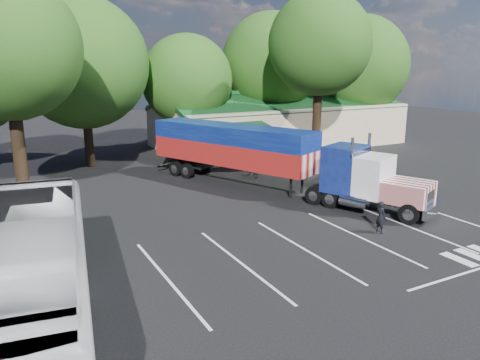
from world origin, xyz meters
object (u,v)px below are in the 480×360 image
semi_truck (263,153)px  woman (381,217)px  bicycle (252,171)px  tour_bus (31,284)px  silver_sedan (221,154)px

semi_truck → woman: bearing=-108.7°
bicycle → semi_truck: bearing=-109.9°
semi_truck → woman: size_ratio=12.06×
woman → tour_bus: (-15.70, -2.00, 1.05)m
semi_truck → bicycle: bearing=48.9°
semi_truck → silver_sedan: size_ratio=4.48×
semi_truck → tour_bus: semi_truck is taller
woman → bicycle: size_ratio=0.97×
tour_bus → silver_sedan: bearing=60.5°
woman → silver_sedan: (0.50, 18.77, -0.09)m
woman → semi_truck: bearing=5.6°
semi_truck → bicycle: semi_truck is taller
semi_truck → silver_sedan: bearing=57.8°
woman → tour_bus: bearing=97.9°
silver_sedan → tour_bus: bearing=154.3°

